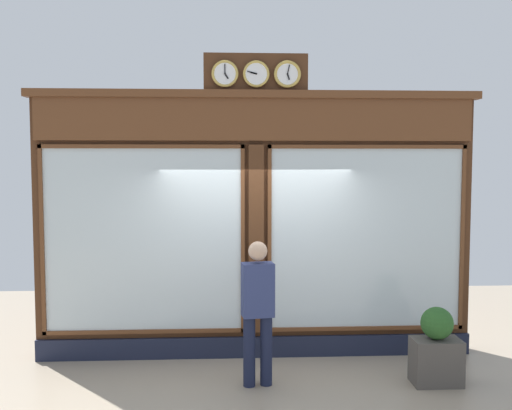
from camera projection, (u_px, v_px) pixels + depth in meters
shop_facade at (256, 224)px, 7.77m from camera, size 5.88×0.42×4.00m
pedestrian at (258, 307)px, 6.71m from camera, size 0.39×0.27×1.69m
planter_box at (436, 362)px, 6.80m from camera, size 0.56×0.36×0.54m
planter_shrub at (437, 323)px, 6.76m from camera, size 0.38×0.38×0.38m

